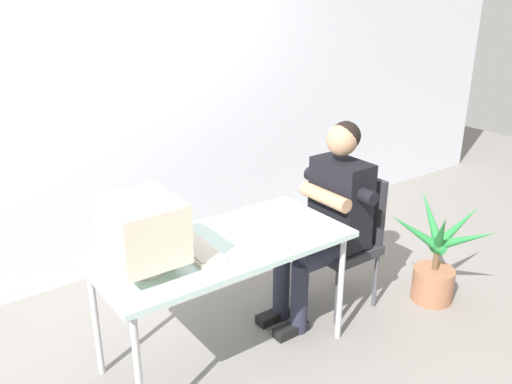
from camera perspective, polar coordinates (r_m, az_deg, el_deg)
The scene contains 9 objects.
ground_plane at distance 3.38m, azimuth -3.25°, elevation -16.68°, with size 12.00×12.00×0.00m, color gray.
wall_back at distance 4.08m, azimuth -11.08°, elevation 12.76°, with size 8.00×0.10×3.00m, color silver.
desk at distance 3.01m, azimuth -3.52°, elevation -6.33°, with size 1.44×0.67×0.74m.
crt_monitor at distance 2.67m, azimuth -11.86°, elevation -3.97°, with size 0.35×0.39×0.38m.
keyboard at distance 2.92m, azimuth -6.49°, elevation -5.79°, with size 0.18×0.46×0.03m.
office_chair at distance 3.67m, azimuth 9.67°, elevation -4.46°, with size 0.42×0.42×0.90m.
person_seated at distance 3.47m, azimuth 7.68°, elevation -2.37°, with size 0.69×0.58×1.29m.
potted_plant at distance 3.91m, azimuth 18.54°, elevation -6.99°, with size 0.69×0.64×0.76m.
desk_mug at distance 3.11m, azimuth -8.05°, elevation -3.60°, with size 0.08×0.09×0.08m.
Camera 1 is at (-1.42, -2.26, 2.08)m, focal length 37.84 mm.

